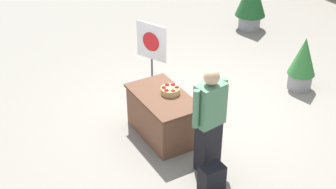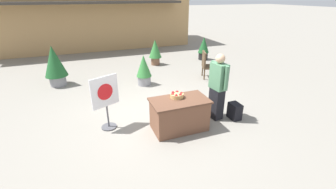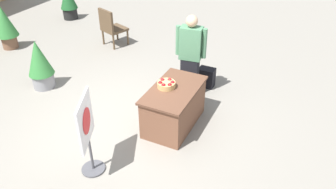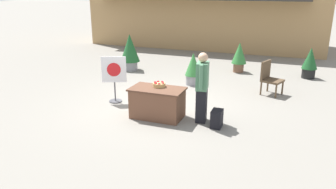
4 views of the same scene
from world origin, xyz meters
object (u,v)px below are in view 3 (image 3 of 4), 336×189
potted_plant_far_left (68,1)px  potted_plant_far_right (5,25)px  display_table (174,107)px  poster_board (87,132)px  person_visitor (190,56)px  patio_chair (111,26)px  potted_plant_near_right (39,63)px  apple_basket (166,84)px  backpack (206,77)px

potted_plant_far_left → potted_plant_far_right: (-2.47, -0.02, 0.06)m
display_table → poster_board: 1.73m
poster_board → potted_plant_far_left: 6.98m
person_visitor → poster_board: bearing=-18.2°
patio_chair → poster_board: bearing=-130.1°
display_table → patio_chair: (2.42, 2.93, 0.17)m
potted_plant_far_right → potted_plant_near_right: potted_plant_far_right is taller
poster_board → potted_plant_far_left: size_ratio=1.19×
apple_basket → potted_plant_far_right: potted_plant_far_right is taller
display_table → potted_plant_far_right: (1.13, 5.31, 0.26)m
person_visitor → patio_chair: size_ratio=1.67×
backpack → potted_plant_near_right: potted_plant_near_right is taller
person_visitor → backpack: person_visitor is taller
display_table → backpack: (1.52, -0.07, -0.17)m
backpack → person_visitor: bearing=153.3°
person_visitor → potted_plant_far_left: size_ratio=1.54×
backpack → poster_board: 3.21m
apple_basket → person_visitor: bearing=0.2°
potted_plant_far_left → patio_chair: bearing=-116.2°
patio_chair → potted_plant_far_right: bearing=138.5°
person_visitor → display_table: bearing=0.0°
display_table → potted_plant_far_right: 5.43m
apple_basket → poster_board: poster_board is taller
potted_plant_far_left → potted_plant_far_right: bearing=-179.5°
potted_plant_far_left → potted_plant_far_right: size_ratio=0.97×
display_table → potted_plant_near_right: 3.08m
backpack → apple_basket: bearing=172.0°
patio_chair → potted_plant_near_right: size_ratio=0.95×
backpack → potted_plant_near_right: 3.51m
potted_plant_far_right → backpack: bearing=-85.8°
patio_chair → potted_plant_far_right: 2.71m
patio_chair → potted_plant_far_left: size_ratio=0.92×
display_table → potted_plant_far_left: bearing=55.9°
poster_board → potted_plant_far_right: (2.69, 4.67, -0.09)m
backpack → patio_chair: 3.15m
apple_basket → potted_plant_far_left: (3.61, 5.19, -0.23)m
apple_basket → backpack: size_ratio=0.74×
backpack → potted_plant_far_right: (-0.39, 5.38, 0.43)m
display_table → person_visitor: person_visitor is taller
poster_board → person_visitor: bearing=55.0°
poster_board → potted_plant_far_right: 5.39m
display_table → potted_plant_far_left: 6.44m
apple_basket → potted_plant_far_left: 6.33m
potted_plant_far_left → person_visitor: bearing=-115.9°
display_table → patio_chair: bearing=50.5°
potted_plant_far_right → potted_plant_near_right: bearing=-117.0°
poster_board → patio_chair: size_ratio=1.28×
apple_basket → person_visitor: 1.10m
display_table → backpack: 1.53m
apple_basket → potted_plant_near_right: 2.94m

